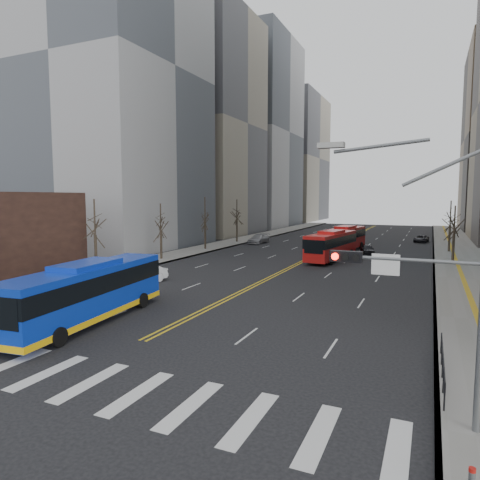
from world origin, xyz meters
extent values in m
plane|color=black|center=(0.00, 0.00, 0.00)|extent=(220.00, 220.00, 0.00)
cube|color=gray|center=(17.50, 45.00, 0.07)|extent=(7.00, 130.00, 0.15)
cube|color=gray|center=(-16.50, 45.00, 0.07)|extent=(5.00, 130.00, 0.15)
cube|color=silver|center=(-3.55, 0.00, 0.01)|extent=(0.70, 4.00, 0.01)
cube|color=silver|center=(-1.18, 0.00, 0.01)|extent=(0.70, 4.00, 0.01)
cube|color=silver|center=(1.18, 0.00, 0.01)|extent=(0.70, 4.00, 0.01)
cube|color=silver|center=(3.55, 0.00, 0.01)|extent=(0.70, 4.00, 0.01)
cube|color=silver|center=(5.91, 0.00, 0.01)|extent=(0.70, 4.00, 0.01)
cube|color=silver|center=(8.27, 0.00, 0.01)|extent=(0.70, 4.00, 0.01)
cube|color=silver|center=(10.64, 0.00, 0.01)|extent=(0.70, 4.00, 0.01)
cube|color=silver|center=(13.00, 0.00, 0.01)|extent=(0.70, 4.00, 0.01)
cube|color=gold|center=(-0.20, 55.00, 0.01)|extent=(0.15, 100.00, 0.01)
cube|color=gold|center=(0.20, 55.00, 0.01)|extent=(0.15, 100.00, 0.01)
cube|color=#98989B|center=(-31.00, 40.00, 26.00)|extent=(22.00, 24.00, 52.00)
cube|color=gray|center=(-31.00, 66.00, 22.00)|extent=(22.00, 22.00, 44.00)
cube|color=#98989B|center=(-30.00, 93.00, 24.00)|extent=(20.00, 26.00, 48.00)
cube|color=gray|center=(-29.00, 125.00, 20.00)|extent=(18.00, 30.00, 40.00)
cylinder|color=slate|center=(12.95, 2.00, 5.50)|extent=(4.50, 0.12, 0.12)
cube|color=black|center=(11.00, 2.00, 5.50)|extent=(1.10, 0.28, 0.38)
cylinder|color=#FF190C|center=(10.65, 1.84, 5.50)|extent=(0.24, 0.08, 0.24)
cylinder|color=black|center=(11.00, 1.84, 5.50)|extent=(0.24, 0.08, 0.24)
cylinder|color=black|center=(11.35, 1.84, 5.50)|extent=(0.24, 0.08, 0.24)
cube|color=silver|center=(12.30, 2.00, 5.30)|extent=(0.90, 0.06, 0.70)
cube|color=#999993|center=(10.40, 2.00, 9.30)|extent=(0.90, 0.35, 0.18)
cube|color=black|center=(14.30, 6.00, 1.15)|extent=(0.04, 6.00, 0.04)
cylinder|color=black|center=(14.30, 3.00, 0.65)|extent=(0.06, 0.06, 1.00)
cylinder|color=black|center=(14.30, 4.50, 0.65)|extent=(0.06, 0.06, 1.00)
cylinder|color=black|center=(14.30, 6.00, 0.65)|extent=(0.06, 0.06, 1.00)
cylinder|color=black|center=(14.30, 7.50, 0.65)|extent=(0.06, 0.06, 1.00)
cylinder|color=black|center=(14.30, 9.00, 0.65)|extent=(0.06, 0.06, 1.00)
cylinder|color=#B2140F|center=(14.80, -1.50, 0.88)|extent=(0.17, 0.17, 0.10)
cylinder|color=#2C221B|center=(-16.00, 19.00, 1.95)|extent=(0.28, 0.28, 3.90)
cylinder|color=#2C221B|center=(-16.00, 30.00, 1.80)|extent=(0.28, 0.28, 3.60)
cylinder|color=#2C221B|center=(-16.00, 41.00, 2.00)|extent=(0.28, 0.28, 4.00)
cylinder|color=#2C221B|center=(-16.00, 52.00, 1.90)|extent=(0.28, 0.28, 3.80)
cylinder|color=#2C221B|center=(16.00, 40.00, 1.75)|extent=(0.28, 0.28, 3.50)
cylinder|color=#2C221B|center=(16.00, 52.00, 1.88)|extent=(0.28, 0.28, 3.75)
cube|color=#0C30B9|center=(-5.07, 6.47, 1.87)|extent=(4.03, 12.91, 3.04)
cube|color=black|center=(-5.07, 6.47, 2.45)|extent=(4.09, 12.94, 1.08)
cube|color=#0C30B9|center=(-5.07, 6.47, 3.49)|extent=(2.59, 4.65, 0.40)
cube|color=yellow|center=(-5.07, 6.47, 0.55)|extent=(4.09, 12.94, 0.35)
cylinder|color=black|center=(-5.93, 2.28, 0.50)|extent=(0.41, 1.03, 1.00)
cylinder|color=black|center=(-3.30, 2.57, 0.50)|extent=(0.41, 1.03, 1.00)
cylinder|color=black|center=(-6.83, 10.36, 0.50)|extent=(0.41, 1.03, 1.00)
cylinder|color=black|center=(-4.20, 10.65, 0.50)|extent=(0.41, 1.03, 1.00)
cube|color=red|center=(2.82, 38.11, 1.82)|extent=(4.03, 11.54, 2.94)
cube|color=black|center=(2.82, 38.11, 2.39)|extent=(4.09, 11.57, 1.05)
cube|color=red|center=(2.82, 38.11, 3.39)|extent=(2.56, 4.19, 0.40)
cylinder|color=black|center=(1.07, 34.69, 0.50)|extent=(0.43, 1.03, 1.00)
cylinder|color=black|center=(3.62, 34.36, 0.50)|extent=(0.43, 1.03, 1.00)
cylinder|color=black|center=(2.02, 41.86, 0.50)|extent=(0.43, 1.03, 1.00)
cylinder|color=black|center=(4.57, 41.53, 0.50)|extent=(0.43, 1.03, 1.00)
cube|color=red|center=(2.65, 48.02, 1.79)|extent=(3.99, 11.31, 2.87)
cube|color=black|center=(2.65, 48.02, 2.35)|extent=(4.05, 11.34, 1.03)
cube|color=red|center=(2.65, 48.02, 3.32)|extent=(2.52, 4.11, 0.40)
cylinder|color=black|center=(0.92, 44.68, 0.50)|extent=(0.43, 1.03, 1.00)
cylinder|color=black|center=(3.42, 44.34, 0.50)|extent=(0.43, 1.03, 1.00)
cylinder|color=black|center=(1.88, 51.70, 0.50)|extent=(0.43, 1.03, 1.00)
cylinder|color=black|center=(4.38, 51.36, 0.50)|extent=(0.43, 1.03, 1.00)
imported|color=white|center=(-9.47, 17.48, 0.78)|extent=(2.90, 5.02, 1.56)
imported|color=black|center=(6.05, 45.36, 0.66)|extent=(2.52, 4.16, 1.32)
imported|color=#9F9FA4|center=(-12.03, 51.91, 0.75)|extent=(2.46, 5.33, 1.51)
imported|color=black|center=(12.22, 64.92, 0.60)|extent=(2.54, 4.51, 1.19)
camera|label=1|loc=(13.63, -12.82, 7.53)|focal=32.00mm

